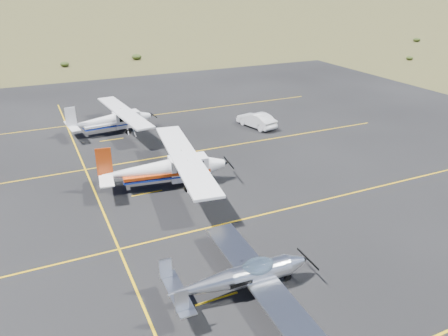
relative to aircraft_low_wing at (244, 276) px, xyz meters
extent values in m
plane|color=#383D1C|center=(1.79, 3.65, -0.93)|extent=(1600.00, 1600.00, 0.00)
cube|color=black|center=(1.79, 10.65, -0.93)|extent=(72.00, 72.00, 0.02)
cube|color=silver|center=(0.66, -0.02, -0.19)|extent=(1.68, 8.89, 0.12)
ellipsoid|color=#99BFD8|center=(0.66, -0.02, 0.28)|extent=(1.64, 0.97, 0.81)
cube|color=silver|center=(-2.98, 0.09, 0.09)|extent=(0.77, 2.97, 0.06)
cube|color=silver|center=(-3.16, -0.99, 0.53)|extent=(0.54, 0.07, 0.98)
cube|color=silver|center=(-3.09, 1.17, 0.53)|extent=(0.54, 0.07, 0.98)
cylinder|color=black|center=(2.23, -0.06, -0.75)|extent=(0.34, 0.10, 0.33)
cylinder|color=black|center=(0.43, -1.19, -0.72)|extent=(0.40, 0.12, 0.39)
cylinder|color=black|center=(0.50, 1.17, -0.72)|extent=(0.40, 0.12, 0.39)
cube|color=white|center=(1.73, 11.36, 0.26)|extent=(2.62, 1.61, 1.52)
cube|color=white|center=(1.51, 11.39, 1.05)|extent=(3.36, 12.48, 0.16)
cube|color=black|center=(1.73, 11.36, 0.58)|extent=(1.96, 1.56, 0.62)
cube|color=#BE3D0F|center=(0.28, 11.55, 0.15)|extent=(5.74, 2.04, 0.20)
cube|color=#BE3D0F|center=(-3.51, 12.06, 1.33)|extent=(0.96, 0.20, 1.80)
cube|color=white|center=(-3.51, 12.06, 0.43)|extent=(1.31, 3.68, 0.07)
cylinder|color=black|center=(3.18, 11.17, -0.72)|extent=(0.42, 0.16, 0.40)
cylinder|color=black|center=(1.24, 10.23, -0.67)|extent=(0.51, 0.21, 0.49)
cylinder|color=black|center=(1.55, 12.57, -0.67)|extent=(0.51, 0.21, 0.49)
cube|color=white|center=(0.61, 24.05, 0.14)|extent=(2.31, 1.36, 1.36)
cube|color=white|center=(0.41, 24.03, 0.84)|extent=(2.59, 11.17, 0.14)
cube|color=black|center=(0.61, 24.05, 0.42)|extent=(1.72, 1.34, 0.55)
cube|color=white|center=(-0.69, 23.92, 0.04)|extent=(5.12, 1.64, 0.18)
cube|color=white|center=(-4.10, 23.60, 1.10)|extent=(0.86, 0.15, 1.61)
cube|color=white|center=(-4.10, 23.60, 0.29)|extent=(1.05, 3.28, 0.06)
cylinder|color=black|center=(1.91, 24.17, -0.74)|extent=(0.37, 0.13, 0.36)
cylinder|color=black|center=(0.41, 22.97, -0.70)|extent=(0.45, 0.17, 0.44)
cylinder|color=black|center=(0.21, 25.07, -0.70)|extent=(0.45, 0.17, 0.44)
imported|color=silver|center=(11.60, 20.00, -0.24)|extent=(2.38, 4.33, 1.35)
camera|label=1|loc=(-7.19, -13.51, 11.80)|focal=35.00mm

